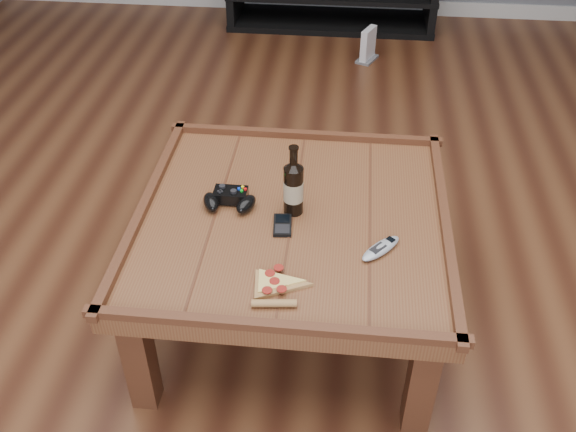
# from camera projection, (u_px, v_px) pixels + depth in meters

# --- Properties ---
(ground) EXTENTS (6.00, 6.00, 0.00)m
(ground) POSITION_uv_depth(u_px,v_px,m) (292.00, 312.00, 2.35)
(ground) COLOR #3F1E12
(ground) RESTS_ON ground
(baseboard) EXTENTS (5.00, 0.02, 0.10)m
(baseboard) POSITION_uv_depth(u_px,v_px,m) (333.00, 5.00, 4.65)
(baseboard) COLOR silver
(baseboard) RESTS_ON ground
(coffee_table) EXTENTS (1.03, 1.03, 0.48)m
(coffee_table) POSITION_uv_depth(u_px,v_px,m) (292.00, 230.00, 2.10)
(coffee_table) COLOR brown
(coffee_table) RESTS_ON ground
(beer_bottle) EXTENTS (0.06, 0.06, 0.25)m
(beer_bottle) POSITION_uv_depth(u_px,v_px,m) (293.00, 187.00, 2.02)
(beer_bottle) COLOR black
(beer_bottle) RESTS_ON coffee_table
(game_controller) EXTENTS (0.20, 0.13, 0.05)m
(game_controller) POSITION_uv_depth(u_px,v_px,m) (229.00, 199.00, 2.09)
(game_controller) COLOR black
(game_controller) RESTS_ON coffee_table
(pizza_slice) EXTENTS (0.16, 0.23, 0.02)m
(pizza_slice) POSITION_uv_depth(u_px,v_px,m) (275.00, 286.00, 1.80)
(pizza_slice) COLOR tan
(pizza_slice) RESTS_ON coffee_table
(smartphone) EXTENTS (0.07, 0.11, 0.01)m
(smartphone) POSITION_uv_depth(u_px,v_px,m) (282.00, 225.00, 2.02)
(smartphone) COLOR black
(smartphone) RESTS_ON coffee_table
(remote_control) EXTENTS (0.14, 0.15, 0.02)m
(remote_control) POSITION_uv_depth(u_px,v_px,m) (381.00, 248.00, 1.92)
(remote_control) COLOR #9BA2A9
(remote_control) RESTS_ON coffee_table
(game_console) EXTENTS (0.15, 0.19, 0.21)m
(game_console) POSITION_uv_depth(u_px,v_px,m) (368.00, 46.00, 3.97)
(game_console) COLOR slate
(game_console) RESTS_ON ground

